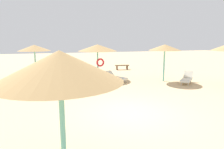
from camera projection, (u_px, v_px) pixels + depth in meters
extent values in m
plane|color=#D1B284|center=(132.00, 113.00, 8.50)|extent=(80.00, 80.00, 0.00)
cylinder|color=#6BC6BC|center=(98.00, 64.00, 16.03)|extent=(0.12, 0.12, 2.33)
cone|color=tan|center=(97.00, 48.00, 15.79)|extent=(3.16, 3.16, 0.54)
torus|color=red|center=(100.00, 62.00, 16.07)|extent=(0.71, 0.25, 0.70)
cylinder|color=#6BC6BC|center=(164.00, 65.00, 14.89)|extent=(0.12, 0.12, 2.45)
cone|color=tan|center=(165.00, 47.00, 14.65)|extent=(2.40, 2.40, 0.45)
cylinder|color=#6BC6BC|center=(35.00, 63.00, 17.16)|extent=(0.12, 0.12, 2.28)
cone|color=tan|center=(34.00, 48.00, 16.93)|extent=(2.74, 2.74, 0.52)
cylinder|color=#6BC6BC|center=(63.00, 130.00, 4.29)|extent=(0.12, 0.12, 2.40)
cone|color=tan|center=(60.00, 66.00, 4.04)|extent=(2.66, 2.66, 0.65)
cube|color=silver|center=(117.00, 78.00, 14.89)|extent=(1.39, 1.80, 0.12)
cube|color=silver|center=(109.00, 74.00, 15.40)|extent=(0.79, 0.73, 0.41)
cylinder|color=silver|center=(109.00, 79.00, 15.18)|extent=(0.06, 0.06, 0.22)
cylinder|color=silver|center=(113.00, 79.00, 15.49)|extent=(0.06, 0.06, 0.22)
cylinder|color=silver|center=(121.00, 82.00, 14.36)|extent=(0.06, 0.06, 0.22)
cylinder|color=silver|center=(125.00, 81.00, 14.67)|extent=(0.06, 0.06, 0.22)
cube|color=silver|center=(186.00, 80.00, 14.16)|extent=(1.67, 1.64, 0.12)
cube|color=silver|center=(188.00, 74.00, 14.80)|extent=(0.72, 0.73, 0.49)
cylinder|color=silver|center=(184.00, 80.00, 14.81)|extent=(0.06, 0.06, 0.22)
cylinder|color=silver|center=(191.00, 81.00, 14.60)|extent=(0.06, 0.06, 0.22)
cylinder|color=silver|center=(182.00, 83.00, 13.79)|extent=(0.06, 0.06, 0.22)
cylinder|color=silver|center=(188.00, 84.00, 13.57)|extent=(0.06, 0.06, 0.22)
cube|color=silver|center=(23.00, 77.00, 15.02)|extent=(0.68, 1.71, 0.12)
cube|color=silver|center=(25.00, 72.00, 15.73)|extent=(0.65, 0.44, 0.46)
cylinder|color=silver|center=(22.00, 78.00, 15.56)|extent=(0.06, 0.06, 0.22)
cylinder|color=silver|center=(28.00, 78.00, 15.68)|extent=(0.06, 0.06, 0.22)
cylinder|color=silver|center=(19.00, 81.00, 14.42)|extent=(0.06, 0.06, 0.22)
cylinder|color=silver|center=(26.00, 81.00, 14.54)|extent=(0.06, 0.06, 0.22)
cube|color=brown|center=(55.00, 69.00, 18.34)|extent=(0.52, 1.53, 0.08)
cube|color=brown|center=(56.00, 72.00, 17.88)|extent=(0.37, 0.15, 0.41)
cube|color=brown|center=(55.00, 70.00, 18.89)|extent=(0.37, 0.15, 0.41)
cube|color=brown|center=(122.00, 65.00, 20.75)|extent=(1.54, 0.58, 0.08)
cube|color=brown|center=(117.00, 68.00, 20.70)|extent=(0.16, 0.37, 0.41)
cube|color=brown|center=(127.00, 67.00, 20.89)|extent=(0.16, 0.37, 0.41)
cube|color=brown|center=(44.00, 66.00, 19.92)|extent=(1.55, 0.65, 0.08)
cube|color=brown|center=(39.00, 69.00, 19.72)|extent=(0.18, 0.38, 0.41)
cube|color=brown|center=(50.00, 68.00, 20.21)|extent=(0.18, 0.38, 0.41)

